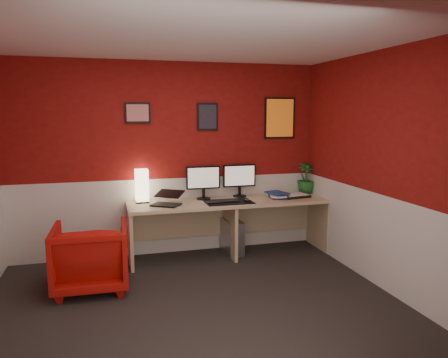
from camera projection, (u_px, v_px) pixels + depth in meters
ground at (197, 309)px, 4.07m from camera, size 4.00×3.50×0.01m
ceiling at (194, 37)px, 3.69m from camera, size 4.00×3.50×0.01m
wall_back at (168, 159)px, 5.54m from camera, size 4.00×0.01×2.50m
wall_front at (265, 230)px, 2.21m from camera, size 4.00×0.01×2.50m
wall_right at (386, 172)px, 4.41m from camera, size 0.01×3.50×2.50m
wainscot_back at (170, 216)px, 5.66m from camera, size 4.00×0.01×1.00m
wainscot_right at (381, 242)px, 4.52m from camera, size 0.01×3.50×1.00m
desk at (230, 228)px, 5.55m from camera, size 2.60×0.65×0.73m
shoji_lamp at (142, 187)px, 5.37m from camera, size 0.16×0.16×0.40m
laptop at (166, 197)px, 5.19m from camera, size 0.40×0.38×0.22m
monitor_left at (203, 177)px, 5.55m from camera, size 0.45×0.06×0.58m
monitor_right at (240, 175)px, 5.72m from camera, size 0.45×0.06×0.58m
desk_mat at (229, 202)px, 5.41m from camera, size 0.60×0.38×0.01m
keyboard at (222, 201)px, 5.38m from camera, size 0.43×0.19×0.02m
mouse at (247, 201)px, 5.40m from camera, size 0.06×0.10×0.03m
book_bottom at (272, 197)px, 5.67m from camera, size 0.24×0.32×0.03m
book_middle at (270, 196)px, 5.63m from camera, size 0.27×0.33×0.02m
book_top at (271, 194)px, 5.61m from camera, size 0.29×0.34×0.03m
zen_tray at (295, 196)px, 5.73m from camera, size 0.38×0.30×0.03m
potted_plant at (306, 178)px, 5.98m from camera, size 0.29×0.29×0.43m
pc_tower at (232, 236)px, 5.67m from camera, size 0.22×0.46×0.45m
armchair at (91, 256)px, 4.50m from camera, size 0.78×0.80×0.70m
art_left at (138, 113)px, 5.34m from camera, size 0.32×0.02×0.26m
art_center at (208, 117)px, 5.58m from camera, size 0.28×0.02×0.36m
art_right at (280, 118)px, 5.86m from camera, size 0.44×0.02×0.56m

